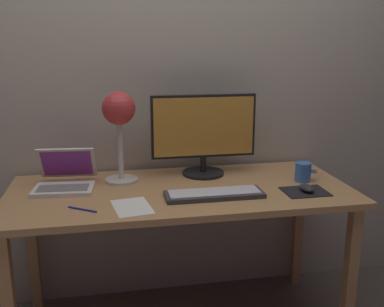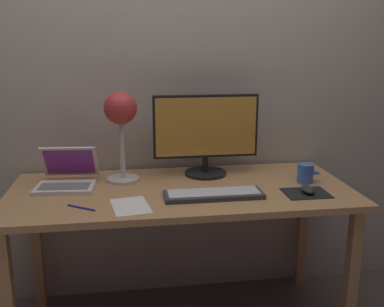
{
  "view_description": "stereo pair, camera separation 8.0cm",
  "coord_description": "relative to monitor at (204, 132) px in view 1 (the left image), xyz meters",
  "views": [
    {
      "loc": [
        -0.31,
        -1.94,
        1.41
      ],
      "look_at": [
        0.05,
        -0.05,
        0.92
      ],
      "focal_mm": 41.18,
      "sensor_mm": 36.0,
      "label": 1
    },
    {
      "loc": [
        -0.23,
        -1.95,
        1.41
      ],
      "look_at": [
        0.05,
        -0.05,
        0.92
      ],
      "focal_mm": 41.18,
      "sensor_mm": 36.0,
      "label": 2
    }
  ],
  "objects": [
    {
      "name": "pen",
      "position": [
        -0.59,
        -0.4,
        -0.22
      ],
      "size": [
        0.12,
        0.09,
        0.01
      ],
      "primitive_type": "cylinder",
      "rotation": [
        0.0,
        1.57,
        -0.59
      ],
      "color": "#2633A5",
      "rests_on": "desk"
    },
    {
      "name": "monitor",
      "position": [
        0.0,
        0.0,
        0.0
      ],
      "size": [
        0.53,
        0.22,
        0.41
      ],
      "color": "black",
      "rests_on": "desk"
    },
    {
      "name": "desk",
      "position": [
        -0.15,
        -0.2,
        -0.31
      ],
      "size": [
        1.6,
        0.7,
        0.74
      ],
      "color": "tan",
      "rests_on": "ground"
    },
    {
      "name": "mouse",
      "position": [
        0.41,
        -0.36,
        -0.21
      ],
      "size": [
        0.06,
        0.1,
        0.03
      ],
      "primitive_type": "ellipsoid",
      "color": "#28282B",
      "rests_on": "mousepad"
    },
    {
      "name": "paper_sheet_by_keyboard",
      "position": [
        -0.39,
        -0.4,
        -0.23
      ],
      "size": [
        0.18,
        0.23,
        0.0
      ],
      "primitive_type": "cube",
      "rotation": [
        0.0,
        0.0,
        0.16
      ],
      "color": "white",
      "rests_on": "desk"
    },
    {
      "name": "mousepad",
      "position": [
        0.4,
        -0.36,
        -0.22
      ],
      "size": [
        0.2,
        0.16,
        0.0
      ],
      "primitive_type": "cube",
      "color": "black",
      "rests_on": "desk"
    },
    {
      "name": "keyboard_main",
      "position": [
        -0.02,
        -0.34,
        -0.21
      ],
      "size": [
        0.44,
        0.14,
        0.03
      ],
      "color": "#38383A",
      "rests_on": "desk"
    },
    {
      "name": "coffee_mug",
      "position": [
        0.46,
        -0.2,
        -0.18
      ],
      "size": [
        0.11,
        0.08,
        0.09
      ],
      "color": "#3F72CC",
      "rests_on": "desk"
    },
    {
      "name": "desk_lamp",
      "position": [
        -0.42,
        -0.04,
        0.1
      ],
      "size": [
        0.16,
        0.16,
        0.44
      ],
      "color": "beige",
      "rests_on": "desk"
    },
    {
      "name": "laptop",
      "position": [
        -0.68,
        -0.08,
        -0.17
      ],
      "size": [
        0.29,
        0.29,
        0.18
      ],
      "color": "silver",
      "rests_on": "desk"
    },
    {
      "name": "back_wall",
      "position": [
        -0.15,
        0.2,
        0.33
      ],
      "size": [
        4.8,
        0.06,
        2.6
      ],
      "primitive_type": "cube",
      "color": "#B2A893",
      "rests_on": "ground"
    }
  ]
}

